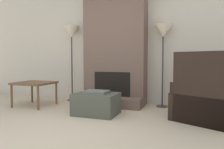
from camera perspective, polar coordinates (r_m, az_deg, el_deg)
ground_plane at (r=2.73m, az=-17.07°, el=-16.89°), size 24.00×24.00×0.00m
wall_back at (r=5.01m, az=1.85°, el=7.71°), size 7.82×0.06×2.60m
fireplace at (r=4.75m, az=0.83°, el=7.17°), size 1.33×0.73×2.60m
ottoman at (r=3.88m, az=-4.11°, el=-7.54°), size 0.74×0.58×0.42m
armchair at (r=3.72m, az=23.61°, el=-6.46°), size 1.23×1.23×1.08m
side_table at (r=4.82m, az=-19.57°, el=-2.56°), size 0.73×0.68×0.50m
floor_lamp_left at (r=5.27m, az=-10.53°, el=10.18°), size 0.39×0.39×1.74m
floor_lamp_right at (r=4.58m, az=13.22°, el=10.30°), size 0.39×0.39×1.67m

